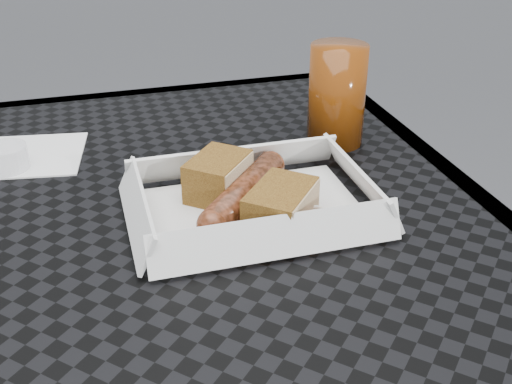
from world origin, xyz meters
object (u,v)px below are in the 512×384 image
bratwurst (244,192)px  patio_table (122,290)px  food_tray (253,211)px  drink_glass (337,95)px

bratwurst → patio_table: bearing=-179.4°
patio_table → food_tray: 0.16m
bratwurst → food_tray: bearing=-56.2°
patio_table → bratwurst: bratwurst is taller
patio_table → bratwurst: bearing=0.6°
drink_glass → bratwurst: bearing=-139.4°
food_tray → bratwurst: (-0.01, 0.01, 0.02)m
food_tray → drink_glass: bearing=44.0°
bratwurst → drink_glass: drink_glass is taller
food_tray → patio_table: bearing=176.4°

